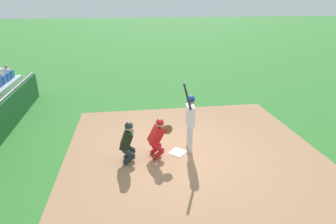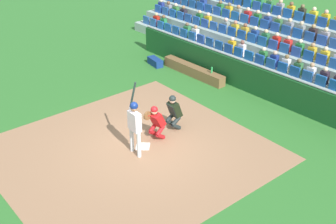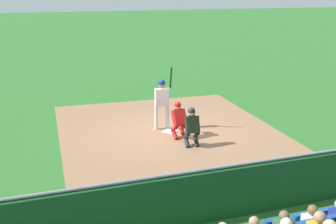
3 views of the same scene
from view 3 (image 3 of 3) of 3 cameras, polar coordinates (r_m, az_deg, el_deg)
name	(u,v)px [view 3 (image 3 of 3)]	position (r m, az deg, el deg)	size (l,w,h in m)	color
ground_plane	(170,132)	(14.86, 0.25, -2.73)	(160.00, 160.00, 0.00)	#2E6C2A
infield_dirt_patch	(165,128)	(15.31, -0.37, -2.13)	(7.59, 7.99, 0.01)	#9A6E4F
home_plate_marker	(170,131)	(14.86, 0.25, -2.67)	(0.44, 0.44, 0.02)	white
batter_at_plate	(162,98)	(14.85, -0.82, 1.91)	(0.60, 0.46, 2.32)	silver
catcher_crouching	(179,118)	(14.10, 1.47, -0.78)	(0.49, 0.74, 1.27)	red
home_plate_umpire	(192,125)	(13.34, 3.28, -1.83)	(0.49, 0.49, 1.30)	#21292A
dugout_wall	(255,187)	(9.76, 11.78, -10.03)	(13.48, 0.24, 1.25)	#164720
water_bottle_on_bench	(313,168)	(11.19, 19.12, -7.25)	(0.07, 0.07, 0.26)	green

